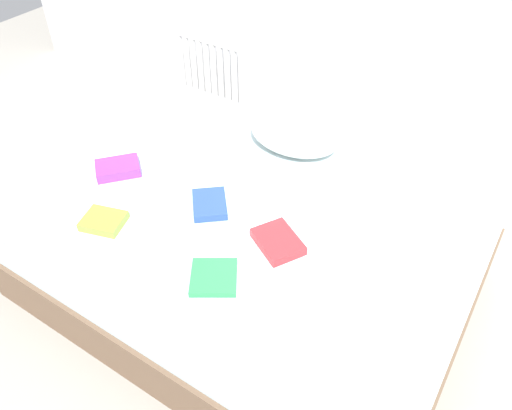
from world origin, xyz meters
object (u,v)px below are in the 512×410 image
object	(u,v)px
textbook_white	(281,311)
textbook_purple	(118,168)
bed	(250,247)
pillow	(295,133)
textbook_green	(214,277)
radiator	(211,71)
textbook_lime	(104,221)
textbook_blue	(210,204)
textbook_red	(278,242)

from	to	relation	value
textbook_white	textbook_purple	world-z (taller)	textbook_purple
textbook_white	bed	bearing A→B (deg)	161.99
pillow	textbook_green	xyz separation A→B (m)	(0.18, -0.95, -0.07)
bed	radiator	xyz separation A→B (m)	(-1.12, 1.20, 0.10)
radiator	textbook_lime	xyz separation A→B (m)	(0.65, -1.63, 0.17)
bed	textbook_blue	size ratio (longest dim) A/B	10.33
textbook_blue	textbook_white	xyz separation A→B (m)	(0.56, -0.32, -0.00)
bed	pillow	world-z (taller)	pillow
textbook_lime	textbook_red	world-z (taller)	textbook_red
bed	radiator	size ratio (longest dim) A/B	3.49
pillow	textbook_purple	xyz separation A→B (m)	(-0.61, -0.66, -0.06)
bed	textbook_blue	xyz separation A→B (m)	(-0.15, -0.09, 0.27)
radiator	textbook_purple	size ratio (longest dim) A/B	2.79
radiator	textbook_green	size ratio (longest dim) A/B	3.23
textbook_purple	radiator	bearing A→B (deg)	59.26
radiator	textbook_lime	bearing A→B (deg)	-68.14
radiator	textbook_green	xyz separation A→B (m)	(1.23, -1.62, 0.16)
textbook_blue	textbook_white	distance (m)	0.65
textbook_lime	textbook_red	bearing A→B (deg)	6.49
textbook_white	textbook_red	size ratio (longest dim) A/B	1.04
textbook_purple	textbook_green	size ratio (longest dim) A/B	1.15
textbook_white	textbook_lime	size ratio (longest dim) A/B	1.26
bed	radiator	bearing A→B (deg)	133.11
bed	textbook_green	size ratio (longest dim) A/B	11.28
pillow	textbook_red	xyz separation A→B (m)	(0.29, -0.66, -0.06)
textbook_blue	textbook_lime	distance (m)	0.46
bed	textbook_red	world-z (taller)	textbook_red
textbook_purple	textbook_red	distance (m)	0.90
pillow	textbook_white	size ratio (longest dim) A/B	2.23
pillow	textbook_white	distance (m)	1.06
textbook_lime	textbook_green	world-z (taller)	textbook_lime
textbook_blue	textbook_white	world-z (taller)	textbook_blue
textbook_blue	textbook_purple	xyz separation A→B (m)	(-0.52, -0.03, 0.01)
textbook_white	textbook_green	xyz separation A→B (m)	(-0.30, -0.00, -0.00)
textbook_lime	textbook_green	size ratio (longest dim) A/B	0.97
pillow	radiator	bearing A→B (deg)	147.44
textbook_lime	textbook_white	bearing A→B (deg)	-16.12
radiator	pillow	xyz separation A→B (m)	(1.05, -0.67, 0.23)
textbook_blue	textbook_red	xyz separation A→B (m)	(0.38, -0.04, 0.00)
textbook_red	textbook_green	world-z (taller)	textbook_red
textbook_lime	textbook_blue	bearing A→B (deg)	29.70
bed	textbook_purple	distance (m)	0.74
radiator	textbook_white	distance (m)	2.23
bed	textbook_blue	bearing A→B (deg)	-148.71
textbook_blue	textbook_red	world-z (taller)	textbook_red
textbook_blue	textbook_lime	world-z (taller)	textbook_lime
radiator	pillow	world-z (taller)	pillow
bed	textbook_green	world-z (taller)	textbook_green
textbook_lime	radiator	bearing A→B (deg)	95.00
textbook_white	textbook_green	world-z (taller)	textbook_white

